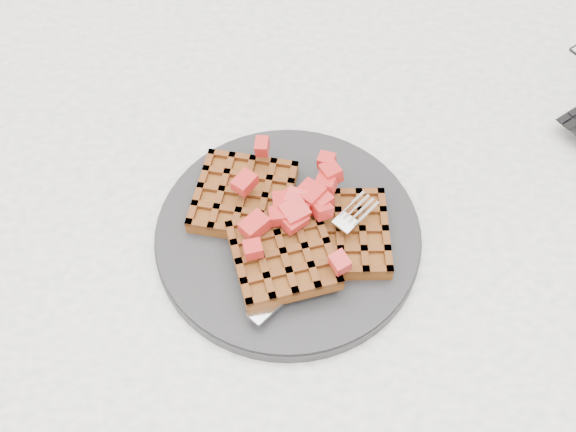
{
  "coord_description": "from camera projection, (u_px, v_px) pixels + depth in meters",
  "views": [
    {
      "loc": [
        -0.09,
        -0.33,
        1.31
      ],
      "look_at": [
        -0.09,
        0.02,
        0.79
      ],
      "focal_mm": 40.0,
      "sensor_mm": 36.0,
      "label": 1
    }
  ],
  "objects": [
    {
      "name": "strawberry_pile",
      "position": [
        288.0,
        208.0,
        0.61
      ],
      "size": [
        0.15,
        0.15,
        0.02
      ],
      "primitive_type": null,
      "color": "#930001",
      "rests_on": "waffles"
    },
    {
      "name": "table",
      "position": [
        366.0,
        302.0,
        0.74
      ],
      "size": [
        1.2,
        0.8,
        0.75
      ],
      "color": "silver",
      "rests_on": "ground"
    },
    {
      "name": "plate",
      "position": [
        288.0,
        234.0,
        0.65
      ],
      "size": [
        0.27,
        0.27,
        0.02
      ],
      "primitive_type": "cylinder",
      "color": "black",
      "rests_on": "table"
    },
    {
      "name": "waffles",
      "position": [
        288.0,
        226.0,
        0.63
      ],
      "size": [
        0.2,
        0.19,
        0.03
      ],
      "color": "brown",
      "rests_on": "plate"
    },
    {
      "name": "fork",
      "position": [
        322.0,
        254.0,
        0.62
      ],
      "size": [
        0.14,
        0.15,
        0.02
      ],
      "primitive_type": null,
      "rotation": [
        0.0,
        0.0,
        -0.75
      ],
      "color": "silver",
      "rests_on": "plate"
    }
  ]
}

